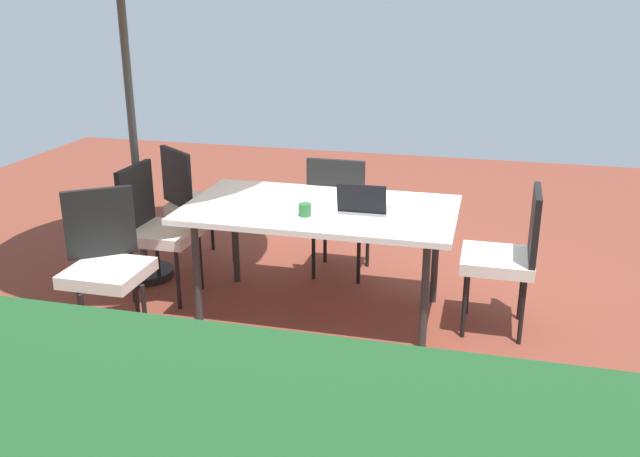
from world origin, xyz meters
name	(u,v)px	position (x,y,z in m)	size (l,w,h in m)	color
ground_plane	(320,312)	(0.00, 0.00, -0.01)	(10.00, 10.00, 0.02)	brown
dining_table	(320,214)	(0.00, 0.00, 0.72)	(1.82, 1.02, 0.78)	white
chair_south	(340,209)	(0.01, -0.67, 0.55)	(0.46, 0.46, 0.98)	silver
chair_southeast	(195,199)	(1.22, -0.65, 0.55)	(0.58, 0.58, 0.98)	silver
chair_west	(508,252)	(-1.25, -0.04, 0.55)	(0.46, 0.46, 0.98)	silver
chair_northeast	(106,260)	(1.21, 0.72, 0.55)	(0.58, 0.58, 0.98)	silver
chair_east	(156,225)	(1.22, 0.02, 0.55)	(0.47, 0.46, 0.98)	silver
laptop	(363,206)	(-0.31, 0.06, 0.83)	(0.32, 0.25, 0.21)	gray
cup	(305,210)	(0.05, 0.22, 0.82)	(0.08, 0.08, 0.08)	#286B33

